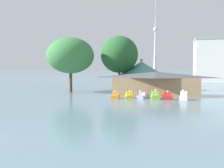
% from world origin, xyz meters
% --- Properties ---
extents(pedal_boat_orange, '(1.57, 2.34, 1.51)m').
position_xyz_m(pedal_boat_orange, '(4.65, 30.50, 0.47)').
color(pedal_boat_orange, orange).
rests_on(pedal_boat_orange, ground).
extents(pedal_boat_yellow, '(2.05, 2.76, 1.53)m').
position_xyz_m(pedal_boat_yellow, '(6.97, 31.67, 0.45)').
color(pedal_boat_yellow, yellow).
rests_on(pedal_boat_yellow, ground).
extents(pedal_boat_lavender, '(2.11, 3.00, 1.56)m').
position_xyz_m(pedal_boat_lavender, '(9.46, 32.08, 0.44)').
color(pedal_boat_lavender, '#B299D8').
rests_on(pedal_boat_lavender, ground).
extents(pedal_boat_lime, '(1.75, 2.74, 1.88)m').
position_xyz_m(pedal_boat_lime, '(11.77, 31.35, 0.55)').
color(pedal_boat_lime, '#8CCC3F').
rests_on(pedal_boat_lime, ground).
extents(pedal_boat_red, '(1.93, 2.69, 1.65)m').
position_xyz_m(pedal_boat_red, '(13.93, 31.38, 0.54)').
color(pedal_boat_red, red).
rests_on(pedal_boat_red, ground).
extents(pedal_boat_white, '(1.53, 2.52, 1.86)m').
position_xyz_m(pedal_boat_white, '(16.75, 31.35, 0.61)').
color(pedal_boat_white, white).
rests_on(pedal_boat_white, ground).
extents(boathouse, '(18.47, 6.67, 4.89)m').
position_xyz_m(boathouse, '(11.39, 37.45, 2.55)').
color(boathouse, '#9E7F5B').
rests_on(boathouse, ground).
extents(green_roof_pavilion, '(11.50, 11.50, 8.09)m').
position_xyz_m(green_roof_pavilion, '(6.71, 49.45, 4.18)').
color(green_roof_pavilion, brown).
rests_on(green_roof_pavilion, ground).
extents(shoreline_tree_tall_left, '(11.00, 11.00, 12.84)m').
position_xyz_m(shoreline_tree_tall_left, '(-8.62, 39.88, 8.61)').
color(shoreline_tree_tall_left, brown).
rests_on(shoreline_tree_tall_left, ground).
extents(shoreline_tree_mid, '(9.38, 9.38, 13.72)m').
position_xyz_m(shoreline_tree_mid, '(1.44, 47.01, 9.08)').
color(shoreline_tree_mid, brown).
rests_on(shoreline_tree_mid, ground).
extents(distant_broadcast_tower, '(7.36, 7.36, 129.99)m').
position_xyz_m(distant_broadcast_tower, '(-21.45, 413.44, 55.70)').
color(distant_broadcast_tower, silver).
rests_on(distant_broadcast_tower, ground).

